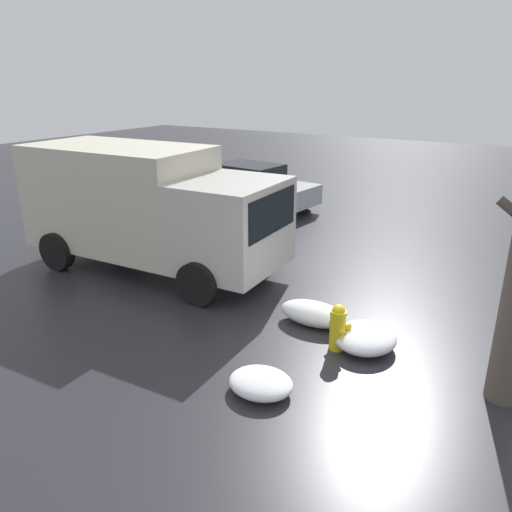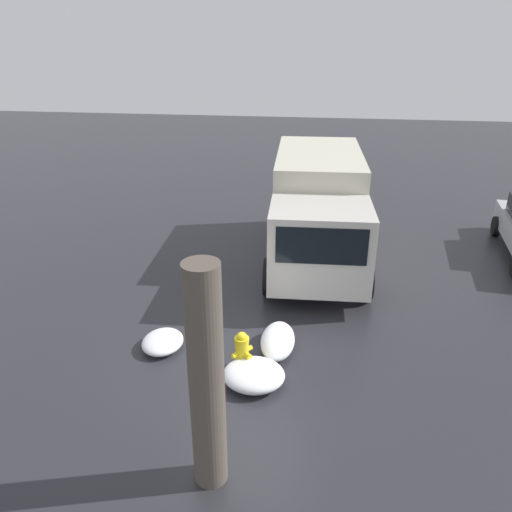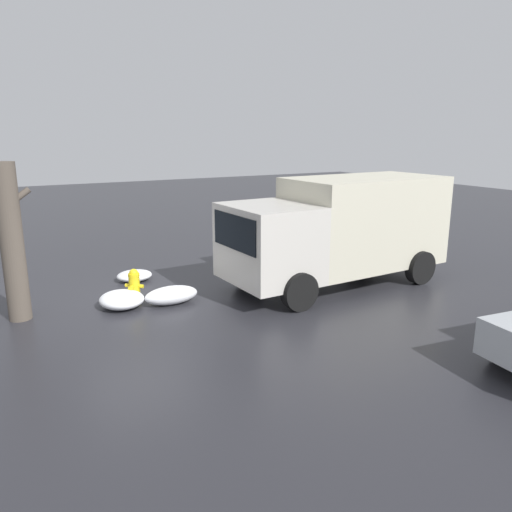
# 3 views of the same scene
# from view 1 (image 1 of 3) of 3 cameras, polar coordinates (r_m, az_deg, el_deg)

# --- Properties ---
(ground_plane) EXTENTS (60.00, 60.00, 0.00)m
(ground_plane) POSITION_cam_1_polar(r_m,az_deg,el_deg) (8.64, 9.16, -10.39)
(ground_plane) COLOR #28282D
(fire_hydrant) EXTENTS (0.41, 0.40, 0.81)m
(fire_hydrant) POSITION_cam_1_polar(r_m,az_deg,el_deg) (8.44, 9.34, -7.95)
(fire_hydrant) COLOR yellow
(fire_hydrant) RESTS_ON ground_plane
(delivery_truck) EXTENTS (6.24, 2.78, 2.83)m
(delivery_truck) POSITION_cam_1_polar(r_m,az_deg,el_deg) (11.75, -12.28, 5.76)
(delivery_truck) COLOR beige
(delivery_truck) RESTS_ON ground_plane
(parked_car) EXTENTS (4.54, 2.35, 1.49)m
(parked_car) POSITION_cam_1_polar(r_m,az_deg,el_deg) (17.38, -0.31, 8.03)
(parked_car) COLOR #ADB2B7
(parked_car) RESTS_ON ground_plane
(snow_pile_by_hydrant) EXTENTS (1.03, 1.13, 0.37)m
(snow_pile_by_hydrant) POSITION_cam_1_polar(r_m,az_deg,el_deg) (8.66, 12.38, -9.10)
(snow_pile_by_hydrant) COLOR white
(snow_pile_by_hydrant) RESTS_ON ground_plane
(snow_pile_curbside) EXTENTS (0.96, 0.82, 0.29)m
(snow_pile_curbside) POSITION_cam_1_polar(r_m,az_deg,el_deg) (7.43, 0.56, -14.30)
(snow_pile_curbside) COLOR white
(snow_pile_curbside) RESTS_ON ground_plane
(snow_pile_by_tree) EXTENTS (1.30, 0.68, 0.42)m
(snow_pile_by_tree) POSITION_cam_1_polar(r_m,az_deg,el_deg) (9.27, 6.60, -6.55)
(snow_pile_by_tree) COLOR white
(snow_pile_by_tree) RESTS_ON ground_plane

